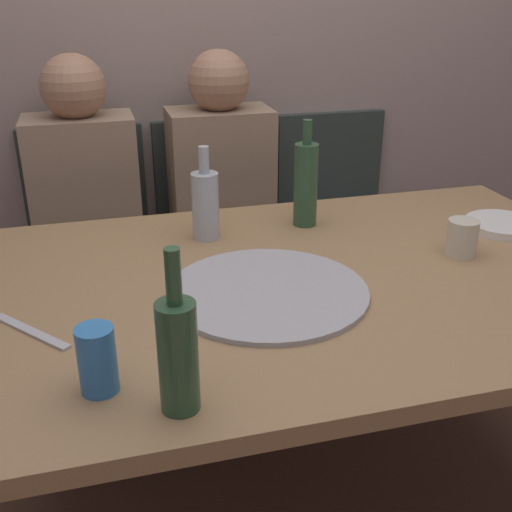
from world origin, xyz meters
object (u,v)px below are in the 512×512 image
at_px(guest_in_beanie, 227,208).
at_px(plate_stack, 502,225).
at_px(tumbler_near, 462,238).
at_px(soda_can, 97,360).
at_px(water_bottle, 205,204).
at_px(beer_bottle, 306,183).
at_px(chair_right, 338,215).
at_px(guest_in_sweater, 88,220).
at_px(chair_left, 91,239).
at_px(table_knife, 31,332).
at_px(chair_middle, 219,226).
at_px(pizza_tray, 268,291).
at_px(dining_table, 312,299).
at_px(wine_bottle, 178,353).

bearing_deg(guest_in_beanie, plate_stack, 136.75).
height_order(tumbler_near, soda_can, soda_can).
bearing_deg(water_bottle, beer_bottle, 5.06).
distance_m(plate_stack, chair_right, 0.83).
height_order(plate_stack, guest_in_beanie, guest_in_beanie).
relative_size(water_bottle, tumbler_near, 2.72).
bearing_deg(water_bottle, guest_in_sweater, 123.96).
height_order(tumbler_near, chair_left, chair_left).
xyz_separation_m(table_knife, chair_middle, (0.60, 1.02, -0.22)).
distance_m(chair_middle, guest_in_sweater, 0.52).
bearing_deg(guest_in_sweater, chair_middle, -162.37).
bearing_deg(pizza_tray, plate_stack, 15.56).
bearing_deg(water_bottle, chair_right, 43.61).
height_order(plate_stack, chair_right, chair_right).
relative_size(dining_table, guest_in_beanie, 1.38).
bearing_deg(soda_can, wine_bottle, -33.60).
xyz_separation_m(soda_can, table_knife, (-0.13, 0.23, -0.06)).
distance_m(chair_left, chair_right, 0.97).
bearing_deg(tumbler_near, plate_stack, 30.99).
bearing_deg(wine_bottle, guest_in_sweater, 96.39).
xyz_separation_m(beer_bottle, table_knife, (-0.73, -0.43, -0.12)).
bearing_deg(plate_stack, guest_in_sweater, 151.33).
xyz_separation_m(plate_stack, chair_right, (-0.17, 0.77, -0.23)).
bearing_deg(chair_middle, beer_bottle, 102.53).
bearing_deg(wine_bottle, beer_bottle, 57.41).
relative_size(pizza_tray, beer_bottle, 1.51).
height_order(dining_table, guest_in_sweater, guest_in_sweater).
xyz_separation_m(beer_bottle, tumbler_near, (0.32, -0.31, -0.08)).
bearing_deg(tumbler_near, pizza_tray, -171.45).
distance_m(tumbler_near, chair_right, 0.94).
bearing_deg(guest_in_sweater, water_bottle, 123.96).
bearing_deg(soda_can, water_bottle, 64.02).
relative_size(wine_bottle, tumbler_near, 3.07).
relative_size(dining_table, plate_stack, 7.89).
relative_size(pizza_tray, guest_in_beanie, 0.39).
bearing_deg(dining_table, soda_can, -146.66).
height_order(chair_left, chair_right, same).
relative_size(tumbler_near, chair_left, 0.10).
bearing_deg(chair_right, tumbler_near, 87.37).
bearing_deg(tumbler_near, chair_right, 87.37).
height_order(plate_stack, table_knife, plate_stack).
bearing_deg(tumbler_near, beer_bottle, 135.53).
bearing_deg(chair_left, guest_in_beanie, 162.37).
bearing_deg(chair_left, pizza_tray, 111.34).
xyz_separation_m(beer_bottle, guest_in_sweater, (-0.61, 0.44, -0.21)).
bearing_deg(wine_bottle, dining_table, 47.56).
xyz_separation_m(water_bottle, tumbler_near, (0.61, -0.28, -0.05)).
height_order(table_knife, chair_right, chair_right).
xyz_separation_m(dining_table, beer_bottle, (0.09, 0.32, 0.19)).
distance_m(table_knife, chair_middle, 1.21).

